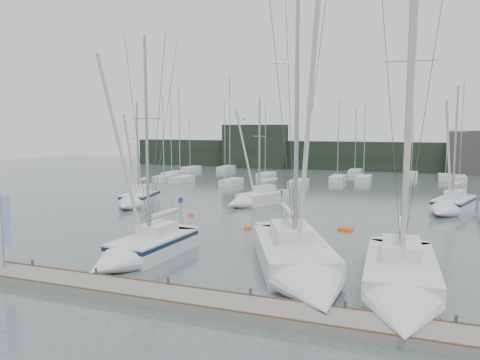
% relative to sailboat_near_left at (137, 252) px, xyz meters
% --- Properties ---
extents(ground, '(160.00, 160.00, 0.00)m').
position_rel_sailboat_near_left_xyz_m(ground, '(6.10, 0.35, -0.57)').
color(ground, '#42514F').
rests_on(ground, ground).
extents(dock, '(24.00, 2.00, 0.40)m').
position_rel_sailboat_near_left_xyz_m(dock, '(6.10, -4.65, -0.37)').
color(dock, slate).
rests_on(dock, ground).
extents(far_treeline, '(90.00, 4.00, 5.00)m').
position_rel_sailboat_near_left_xyz_m(far_treeline, '(6.10, 62.35, 1.93)').
color(far_treeline, black).
rests_on(far_treeline, ground).
extents(far_building_left, '(12.00, 3.00, 8.00)m').
position_rel_sailboat_near_left_xyz_m(far_building_left, '(-13.90, 60.35, 3.43)').
color(far_building_left, black).
rests_on(far_building_left, ground).
extents(mast_forest, '(57.89, 26.41, 14.87)m').
position_rel_sailboat_near_left_xyz_m(mast_forest, '(4.38, 43.36, -0.09)').
color(mast_forest, silver).
rests_on(mast_forest, ground).
extents(sailboat_near_left, '(3.27, 8.83, 13.58)m').
position_rel_sailboat_near_left_xyz_m(sailboat_near_left, '(0.00, 0.00, 0.00)').
color(sailboat_near_left, silver).
rests_on(sailboat_near_left, ground).
extents(sailboat_near_center, '(8.22, 12.68, 18.35)m').
position_rel_sailboat_near_left_xyz_m(sailboat_near_center, '(9.43, 0.06, 0.06)').
color(sailboat_near_center, silver).
rests_on(sailboat_near_center, ground).
extents(sailboat_near_right, '(3.80, 11.57, 17.70)m').
position_rel_sailboat_near_left_xyz_m(sailboat_near_right, '(14.13, -1.21, 0.05)').
color(sailboat_near_right, silver).
rests_on(sailboat_near_right, ground).
extents(sailboat_mid_a, '(3.81, 7.27, 10.70)m').
position_rel_sailboat_near_left_xyz_m(sailboat_mid_a, '(-10.52, 15.80, 0.02)').
color(sailboat_mid_a, silver).
rests_on(sailboat_mid_a, ground).
extents(sailboat_mid_b, '(4.91, 8.00, 11.10)m').
position_rel_sailboat_near_left_xyz_m(sailboat_mid_b, '(-0.33, 20.43, -0.04)').
color(sailboat_mid_b, silver).
rests_on(sailboat_mid_b, ground).
extents(sailboat_mid_d, '(4.79, 8.19, 11.97)m').
position_rel_sailboat_near_left_xyz_m(sailboat_mid_d, '(17.29, 22.59, 0.02)').
color(sailboat_mid_d, silver).
rests_on(sailboat_mid_d, ground).
extents(buoy_a, '(0.61, 0.61, 0.61)m').
position_rel_sailboat_near_left_xyz_m(buoy_a, '(2.92, 10.20, -0.57)').
color(buoy_a, '#E84714').
rests_on(buoy_a, ground).
extents(buoy_b, '(0.68, 0.68, 0.68)m').
position_rel_sailboat_near_left_xyz_m(buoy_b, '(10.05, 12.28, -0.57)').
color(buoy_b, '#E84714').
rests_on(buoy_b, ground).
extents(buoy_c, '(0.52, 0.52, 0.52)m').
position_rel_sailboat_near_left_xyz_m(buoy_c, '(-3.39, 13.41, -0.57)').
color(buoy_c, '#E84714').
rests_on(buoy_c, ground).
extents(dock_banner, '(0.58, 0.15, 3.82)m').
position_rel_sailboat_near_left_xyz_m(dock_banner, '(-4.74, -4.50, 2.09)').
color(dock_banner, '#979A9F').
rests_on(dock_banner, dock).
extents(seagull, '(0.90, 0.45, 0.18)m').
position_rel_sailboat_near_left_xyz_m(seagull, '(5.04, 3.80, 7.49)').
color(seagull, white).
rests_on(seagull, ground).
extents(buoy_d, '(0.65, 0.65, 0.65)m').
position_rel_sailboat_near_left_xyz_m(buoy_d, '(9.52, 12.37, -0.57)').
color(buoy_d, '#E84714').
rests_on(buoy_d, ground).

